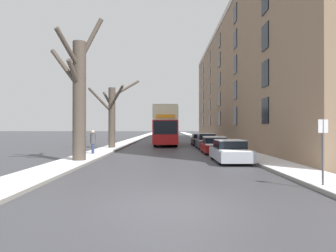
% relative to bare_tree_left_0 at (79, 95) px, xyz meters
% --- Properties ---
extents(ground_plane, '(320.00, 320.00, 0.00)m').
position_rel_bare_tree_left_0_xyz_m(ground_plane, '(5.37, -9.53, -3.91)').
color(ground_plane, '#424247').
extents(sidewalk_left, '(2.03, 130.00, 0.16)m').
position_rel_bare_tree_left_0_xyz_m(sidewalk_left, '(-0.24, 43.47, -3.83)').
color(sidewalk_left, gray).
rests_on(sidewalk_left, ground).
extents(sidewalk_right, '(2.03, 130.00, 0.16)m').
position_rel_bare_tree_left_0_xyz_m(sidewalk_right, '(10.98, 43.47, -3.83)').
color(sidewalk_right, gray).
rests_on(sidewalk_right, ground).
extents(terrace_facade_right, '(9.10, 52.72, 16.10)m').
position_rel_bare_tree_left_0_xyz_m(terrace_facade_right, '(16.49, 22.06, 4.14)').
color(terrace_facade_right, '#8C7056').
rests_on(terrace_facade_right, ground).
extents(bare_tree_left_0, '(3.30, 2.63, 8.51)m').
position_rel_bare_tree_left_0_xyz_m(bare_tree_left_0, '(0.00, 0.00, 0.00)').
color(bare_tree_left_0, '#4C4238').
rests_on(bare_tree_left_0, ground).
extents(bare_tree_left_1, '(4.51, 3.77, 6.75)m').
position_rel_bare_tree_left_0_xyz_m(bare_tree_left_1, '(-0.10, 10.98, -0.59)').
color(bare_tree_left_1, '#4C4238').
rests_on(bare_tree_left_1, ground).
extents(double_decker_bus, '(2.62, 11.62, 4.40)m').
position_rel_bare_tree_left_0_xyz_m(double_decker_bus, '(4.92, 18.03, -1.43)').
color(double_decker_bus, red).
rests_on(double_decker_bus, ground).
extents(parked_car_0, '(1.86, 4.51, 1.32)m').
position_rel_bare_tree_left_0_xyz_m(parked_car_0, '(8.86, 0.42, -3.29)').
color(parked_car_0, '#9EA3AD').
rests_on(parked_car_0, ground).
extents(parked_car_1, '(1.89, 4.04, 1.35)m').
position_rel_bare_tree_left_0_xyz_m(parked_car_1, '(8.86, 6.29, -3.29)').
color(parked_car_1, maroon).
rests_on(parked_car_1, ground).
extents(parked_car_2, '(1.75, 4.30, 1.50)m').
position_rel_bare_tree_left_0_xyz_m(parked_car_2, '(8.86, 11.42, -3.23)').
color(parked_car_2, '#474C56').
rests_on(parked_car_2, ground).
extents(parked_car_3, '(1.83, 4.22, 1.31)m').
position_rel_bare_tree_left_0_xyz_m(parked_car_3, '(8.86, 17.21, -3.30)').
color(parked_car_3, black).
rests_on(parked_car_3, ground).
extents(pedestrian_left_sidewalk, '(0.40, 0.40, 1.85)m').
position_rel_bare_tree_left_0_xyz_m(pedestrian_left_sidewalk, '(-0.28, 4.44, -2.90)').
color(pedestrian_left_sidewalk, navy).
rests_on(pedestrian_left_sidewalk, ground).
extents(street_sign_post, '(0.32, 0.07, 2.34)m').
position_rel_bare_tree_left_0_xyz_m(street_sign_post, '(10.26, -7.53, -2.56)').
color(street_sign_post, '#4C4F54').
rests_on(street_sign_post, ground).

